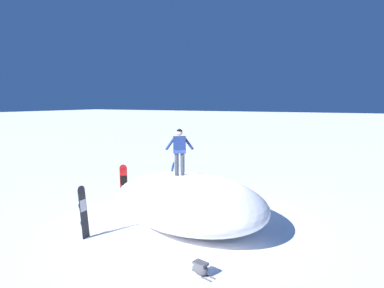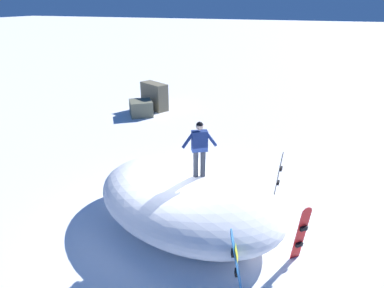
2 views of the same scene
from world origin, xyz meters
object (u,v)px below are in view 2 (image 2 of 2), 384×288
(snowboard_secondary_upright, at_px, (236,260))
(backpack_near, at_px, (171,167))
(snowboarder_standing, at_px, (199,145))
(snowboard_primary_upright, at_px, (301,233))
(snowboard_tertiary_upright, at_px, (279,173))

(snowboard_secondary_upright, xyz_separation_m, backpack_near, (3.78, -4.89, -0.66))
(snowboarder_standing, height_order, snowboard_secondary_upright, snowboarder_standing)
(snowboard_secondary_upright, relative_size, backpack_near, 2.49)
(snowboard_primary_upright, bearing_deg, snowboard_tertiary_upright, -72.77)
(snowboard_secondary_upright, relative_size, snowboard_tertiary_upright, 1.00)
(snowboarder_standing, relative_size, backpack_near, 2.43)
(snowboard_tertiary_upright, bearing_deg, snowboard_primary_upright, 107.23)
(snowboarder_standing, bearing_deg, snowboard_primary_upright, 169.58)
(snowboarder_standing, bearing_deg, backpack_near, -52.71)
(snowboard_tertiary_upright, xyz_separation_m, backpack_near, (4.10, -0.33, -0.66))
(snowboard_primary_upright, height_order, backpack_near, snowboard_primary_upright)
(snowboard_tertiary_upright, relative_size, backpack_near, 2.47)
(snowboarder_standing, height_order, snowboard_tertiary_upright, snowboarder_standing)
(snowboard_primary_upright, relative_size, snowboard_secondary_upright, 1.01)
(snowboarder_standing, xyz_separation_m, snowboard_primary_upright, (-2.86, 0.53, -1.71))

